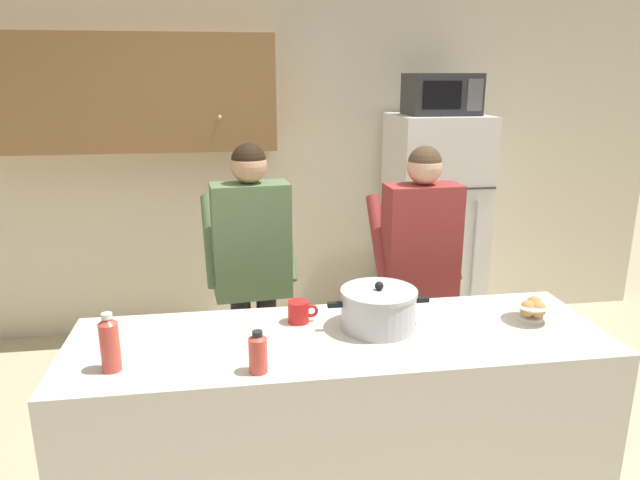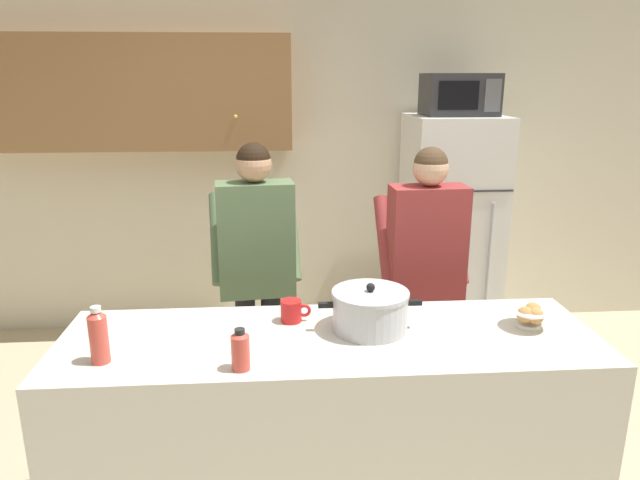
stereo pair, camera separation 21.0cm
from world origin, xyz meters
name	(u,v)px [view 1 (the left image)]	position (x,y,z in m)	size (l,w,h in m)	color
back_wall_unit	(248,147)	(-0.28, 2.25, 1.42)	(6.00, 0.48, 2.60)	beige
kitchen_island	(339,434)	(0.00, 0.00, 0.46)	(2.19, 0.68, 0.92)	silver
refrigerator	(433,230)	(1.04, 1.85, 0.84)	(0.64, 0.68, 1.67)	white
microwave	(441,94)	(1.04, 1.83, 1.81)	(0.48, 0.37, 0.28)	#2D2D30
person_near_pot	(252,257)	(-0.32, 0.87, 1.00)	(0.52, 0.45, 1.61)	black
person_by_sink	(420,256)	(0.59, 0.80, 0.98)	(0.50, 0.42, 1.59)	#33384C
cooking_pot	(378,309)	(0.17, 0.05, 1.00)	(0.43, 0.32, 0.20)	silver
coffee_mug	(299,312)	(-0.15, 0.16, 0.97)	(0.13, 0.09, 0.10)	red
bread_bowl	(532,309)	(0.84, 0.02, 0.97)	(0.19, 0.19, 0.10)	white
bottle_near_edge	(258,352)	(-0.34, -0.25, 1.00)	(0.07, 0.07, 0.16)	#D84C3F
bottle_mid_counter	(110,343)	(-0.86, -0.16, 1.03)	(0.07, 0.07, 0.22)	#D84C3F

